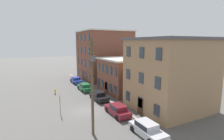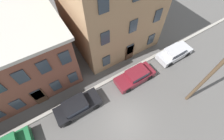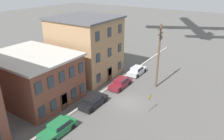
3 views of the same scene
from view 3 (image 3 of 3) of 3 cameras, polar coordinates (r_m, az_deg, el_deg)
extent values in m
plane|color=#565451|center=(30.65, 3.97, -8.36)|extent=(200.00, 200.00, 0.00)
cube|color=#9E998E|center=(32.72, -2.93, -6.02)|extent=(56.00, 0.36, 0.16)
cube|color=brown|center=(32.21, -19.78, -1.91)|extent=(8.93, 11.22, 6.20)
cube|color=#B7B2A8|center=(31.08, -20.56, 3.56)|extent=(9.43, 11.72, 0.30)
cube|color=#2D3842|center=(26.98, -17.79, -10.36)|extent=(0.90, 0.10, 1.40)
cube|color=#2D3842|center=(25.48, -18.61, -4.48)|extent=(0.90, 0.10, 1.40)
cube|color=#2D3842|center=(27.92, -14.98, -8.81)|extent=(0.90, 0.10, 1.40)
cube|color=#2D3842|center=(26.47, -15.65, -3.07)|extent=(0.90, 0.10, 1.40)
cube|color=#2D3842|center=(28.93, -12.38, -7.35)|extent=(0.90, 0.10, 1.40)
cube|color=#2D3842|center=(27.54, -12.91, -1.75)|extent=(0.90, 0.10, 1.40)
cube|color=#2D3842|center=(30.02, -9.98, -5.98)|extent=(0.90, 0.10, 1.40)
cube|color=#2D3842|center=(28.68, -10.39, -0.53)|extent=(0.90, 0.10, 1.40)
cube|color=#2D3842|center=(31.17, -7.76, -4.69)|extent=(0.90, 0.10, 1.40)
cube|color=#2D3842|center=(29.89, -8.07, 0.60)|extent=(0.90, 0.10, 1.40)
cube|color=#472D1E|center=(29.16, -12.31, -8.12)|extent=(1.10, 0.10, 2.20)
cube|color=#9E7A56|center=(37.87, -6.89, 5.85)|extent=(9.34, 9.82, 9.82)
cube|color=#4C4C51|center=(36.74, -7.26, 13.42)|extent=(9.84, 10.32, 0.30)
cube|color=#2D3842|center=(33.84, -3.50, -2.06)|extent=(0.90, 0.10, 1.40)
cube|color=#2D3842|center=(32.61, -3.64, 3.17)|extent=(0.90, 0.10, 1.40)
cube|color=#2D3842|center=(31.67, -3.78, 8.76)|extent=(0.90, 0.10, 1.40)
cube|color=#2D3842|center=(36.16, -0.57, -0.33)|extent=(0.90, 0.10, 1.40)
cube|color=#2D3842|center=(35.01, -0.59, 4.60)|extent=(0.90, 0.10, 1.40)
cube|color=#2D3842|center=(34.13, -0.61, 9.83)|extent=(0.90, 0.10, 1.40)
cube|color=#2D3842|center=(38.59, 2.00, 1.18)|extent=(0.90, 0.10, 1.40)
cube|color=#2D3842|center=(37.51, 2.06, 5.83)|extent=(0.90, 0.10, 1.40)
cube|color=#2D3842|center=(36.70, 2.14, 10.73)|extent=(0.90, 0.10, 1.40)
cube|color=#472D1E|center=(36.37, -0.57, -1.11)|extent=(1.10, 0.10, 2.20)
cube|color=#1E6638|center=(25.50, -13.92, -14.83)|extent=(4.40, 1.80, 0.70)
cube|color=#1E6638|center=(25.23, -13.72, -13.49)|extent=(2.20, 1.51, 0.55)
cube|color=#1E232D|center=(25.23, -13.72, -13.49)|extent=(2.02, 1.58, 0.48)
cylinder|color=black|center=(25.45, -17.69, -15.96)|extent=(0.66, 0.22, 0.66)
cylinder|color=black|center=(25.89, -10.16, -14.36)|extent=(0.66, 0.22, 0.66)
cylinder|color=black|center=(26.90, -12.89, -13.02)|extent=(0.66, 0.22, 0.66)
cube|color=black|center=(29.64, -4.82, -8.36)|extent=(4.40, 1.80, 0.70)
cube|color=black|center=(29.19, -5.11, -7.48)|extent=(2.20, 1.51, 0.55)
cube|color=#1E232D|center=(29.19, -5.11, -7.48)|extent=(2.02, 1.58, 0.48)
cylinder|color=black|center=(31.18, -4.42, -7.09)|extent=(0.66, 0.22, 0.66)
cylinder|color=black|center=(30.30, -1.83, -7.98)|extent=(0.66, 0.22, 0.66)
cylinder|color=black|center=(29.28, -7.90, -9.40)|extent=(0.66, 0.22, 0.66)
cylinder|color=black|center=(28.34, -5.25, -10.45)|extent=(0.66, 0.22, 0.66)
cube|color=maroon|center=(34.33, 2.17, -3.70)|extent=(4.40, 1.80, 0.70)
cube|color=maroon|center=(34.21, 2.35, -2.64)|extent=(2.20, 1.51, 0.55)
cube|color=#1E232D|center=(34.21, 2.35, -2.64)|extent=(2.02, 1.58, 0.48)
cylinder|color=black|center=(32.92, 2.12, -5.31)|extent=(0.66, 0.22, 0.66)
cylinder|color=black|center=(33.73, -0.36, -4.57)|extent=(0.66, 0.22, 0.66)
cylinder|color=black|center=(35.17, 4.57, -3.44)|extent=(0.66, 0.22, 0.66)
cylinder|color=black|center=(35.93, 2.20, -2.79)|extent=(0.66, 0.22, 0.66)
cube|color=#B7B7BC|center=(39.24, 6.56, -0.33)|extent=(4.40, 1.80, 0.70)
cube|color=#B7B7BC|center=(38.84, 6.46, 0.42)|extent=(2.20, 1.51, 0.55)
cube|color=#1E232D|center=(38.84, 6.46, 0.42)|extent=(2.02, 1.58, 0.48)
cylinder|color=black|center=(40.87, 6.41, 0.33)|extent=(0.66, 0.22, 0.66)
cylinder|color=black|center=(40.20, 8.56, -0.17)|extent=(0.66, 0.22, 0.66)
cylinder|color=black|center=(38.49, 4.43, -1.04)|extent=(0.66, 0.22, 0.66)
cylinder|color=black|center=(37.78, 6.69, -1.61)|extent=(0.66, 0.22, 0.66)
cylinder|color=slate|center=(28.40, 9.79, -8.55)|extent=(0.08, 0.08, 2.41)
cube|color=yellow|center=(27.94, 9.96, -6.99)|extent=(0.87, 0.03, 0.87)
cube|color=black|center=(27.95, 9.95, -6.99)|extent=(0.94, 0.02, 0.94)
cylinder|color=brown|center=(33.41, 12.03, 3.30)|extent=(0.28, 0.28, 9.93)
cube|color=brown|center=(32.27, 12.66, 10.63)|extent=(2.40, 0.12, 0.12)
cube|color=brown|center=(32.44, 12.54, 9.25)|extent=(2.00, 0.12, 0.12)
cylinder|color=#515156|center=(32.89, 12.68, 8.34)|extent=(0.44, 0.44, 0.55)
camera|label=1|loc=(46.28, 27.27, 12.42)|focal=28.00mm
camera|label=2|loc=(22.14, 7.30, 18.79)|focal=24.00mm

